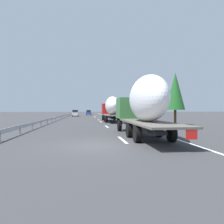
# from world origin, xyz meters

# --- Properties ---
(ground_plane) EXTENTS (260.00, 260.00, 0.00)m
(ground_plane) POSITION_xyz_m (40.00, 0.00, 0.00)
(ground_plane) COLOR #38383A
(lane_stripe_0) EXTENTS (3.20, 0.20, 0.01)m
(lane_stripe_0) POSITION_xyz_m (2.00, -1.80, 0.00)
(lane_stripe_0) COLOR white
(lane_stripe_0) RESTS_ON ground_plane
(lane_stripe_1) EXTENTS (3.20, 0.20, 0.01)m
(lane_stripe_1) POSITION_xyz_m (12.93, -1.80, 0.00)
(lane_stripe_1) COLOR white
(lane_stripe_1) RESTS_ON ground_plane
(lane_stripe_2) EXTENTS (3.20, 0.20, 0.01)m
(lane_stripe_2) POSITION_xyz_m (22.92, -1.80, 0.00)
(lane_stripe_2) COLOR white
(lane_stripe_2) RESTS_ON ground_plane
(lane_stripe_3) EXTENTS (3.20, 0.20, 0.01)m
(lane_stripe_3) POSITION_xyz_m (28.78, -1.80, 0.00)
(lane_stripe_3) COLOR white
(lane_stripe_3) RESTS_ON ground_plane
(lane_stripe_4) EXTENTS (3.20, 0.20, 0.01)m
(lane_stripe_4) POSITION_xyz_m (45.41, -1.80, 0.00)
(lane_stripe_4) COLOR white
(lane_stripe_4) RESTS_ON ground_plane
(lane_stripe_5) EXTENTS (3.20, 0.20, 0.01)m
(lane_stripe_5) POSITION_xyz_m (48.63, -1.80, 0.00)
(lane_stripe_5) COLOR white
(lane_stripe_5) RESTS_ON ground_plane
(edge_line_right) EXTENTS (110.00, 0.20, 0.01)m
(edge_line_right) POSITION_xyz_m (45.00, -5.50, 0.00)
(edge_line_right) COLOR white
(edge_line_right) RESTS_ON ground_plane
(truck_lead) EXTENTS (12.96, 2.55, 4.12)m
(truck_lead) POSITION_xyz_m (23.25, -3.60, 2.36)
(truck_lead) COLOR #B21919
(truck_lead) RESTS_ON ground_plane
(truck_trailing) EXTENTS (12.70, 2.55, 4.37)m
(truck_trailing) POSITION_xyz_m (3.44, -3.60, 2.45)
(truck_trailing) COLOR #387038
(truck_trailing) RESTS_ON ground_plane
(car_white_van) EXTENTS (4.26, 1.80, 1.89)m
(car_white_van) POSITION_xyz_m (51.79, 3.79, 0.95)
(car_white_van) COLOR white
(car_white_van) RESTS_ON ground_plane
(car_blue_sedan) EXTENTS (4.14, 1.79, 1.79)m
(car_blue_sedan) POSITION_xyz_m (64.64, -0.27, 0.91)
(car_blue_sedan) COLOR #28479E
(car_blue_sedan) RESTS_ON ground_plane
(road_sign) EXTENTS (0.10, 0.90, 3.46)m
(road_sign) POSITION_xyz_m (39.54, -6.70, 2.38)
(road_sign) COLOR gray
(road_sign) RESTS_ON ground_plane
(tree_0) EXTENTS (2.76, 2.76, 7.24)m
(tree_0) POSITION_xyz_m (65.33, -9.86, 4.53)
(tree_0) COLOR #472D19
(tree_0) RESTS_ON ground_plane
(tree_1) EXTENTS (2.44, 2.44, 6.78)m
(tree_1) POSITION_xyz_m (14.16, -10.78, 4.36)
(tree_1) COLOR #472D19
(tree_1) RESTS_ON ground_plane
(tree_2) EXTENTS (3.70, 3.70, 5.46)m
(tree_2) POSITION_xyz_m (58.43, -12.73, 3.48)
(tree_2) COLOR #472D19
(tree_2) RESTS_ON ground_plane
(guardrail_median) EXTENTS (94.00, 0.10, 0.76)m
(guardrail_median) POSITION_xyz_m (43.00, 6.00, 0.58)
(guardrail_median) COLOR #9EA0A5
(guardrail_median) RESTS_ON ground_plane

